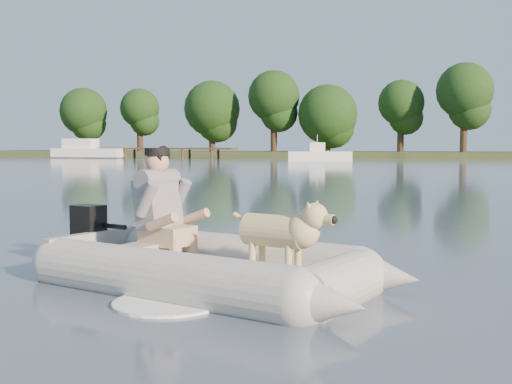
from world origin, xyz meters
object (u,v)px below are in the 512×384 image
(dinghy, at_px, (213,224))
(dog, at_px, (275,237))
(motorboat, at_px, (320,149))
(man, at_px, (159,200))
(dock, at_px, (148,153))
(cabin_cruiser, at_px, (89,148))

(dinghy, bearing_deg, dog, 4.57)
(motorboat, bearing_deg, man, -94.84)
(dock, height_order, dinghy, dinghy)
(dock, distance_m, dinghy, 58.09)
(dock, distance_m, motorboat, 19.58)
(dog, bearing_deg, man, -180.00)
(man, distance_m, motorboat, 45.53)
(dinghy, relative_size, motorboat, 0.93)
(dinghy, bearing_deg, cabin_cruiser, 138.74)
(motorboat, bearing_deg, cabin_cruiser, 154.03)
(dock, xyz_separation_m, dog, (26.95, -51.93, 0.01))
(dog, distance_m, motorboat, 46.13)
(dinghy, xyz_separation_m, motorboat, (-7.88, 45.20, 0.40))
(dinghy, bearing_deg, man, 175.76)
(dog, xyz_separation_m, cabin_cruiser, (-32.73, 50.49, 0.44))
(dog, height_order, cabin_cruiser, cabin_cruiser)
(dock, relative_size, dinghy, 3.68)
(dinghy, relative_size, cabin_cruiser, 0.66)
(dock, xyz_separation_m, man, (25.63, -51.54, 0.27))
(dog, height_order, motorboat, motorboat)
(dog, bearing_deg, dinghy, -175.43)
(cabin_cruiser, relative_size, motorboat, 1.41)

